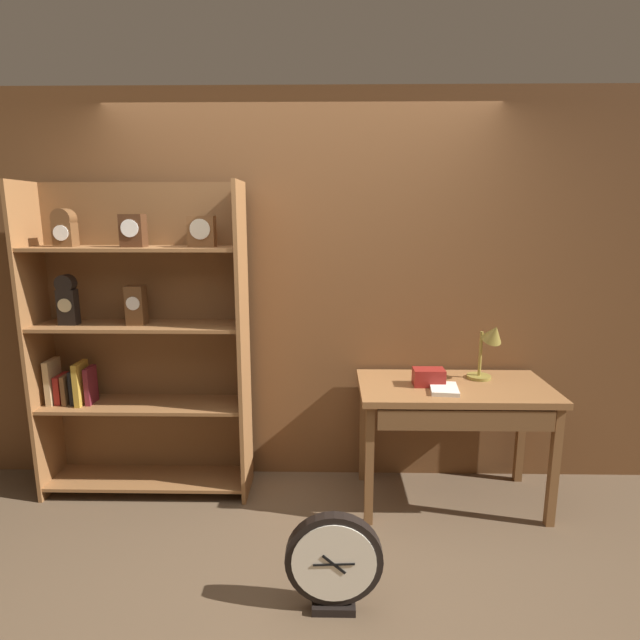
# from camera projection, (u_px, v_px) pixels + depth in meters

# --- Properties ---
(ground_plane) EXTENTS (10.00, 10.00, 0.00)m
(ground_plane) POSITION_uv_depth(u_px,v_px,m) (291.00, 596.00, 2.48)
(ground_plane) COLOR brown
(back_wood_panel) EXTENTS (4.80, 0.05, 2.60)m
(back_wood_panel) POSITION_uv_depth(u_px,v_px,m) (302.00, 293.00, 3.44)
(back_wood_panel) COLOR brown
(back_wood_panel) RESTS_ON ground
(bookshelf) EXTENTS (1.34, 0.35, 2.01)m
(bookshelf) POSITION_uv_depth(u_px,v_px,m) (137.00, 343.00, 3.28)
(bookshelf) COLOR brown
(bookshelf) RESTS_ON ground
(workbench) EXTENTS (1.18, 0.63, 0.78)m
(workbench) POSITION_uv_depth(u_px,v_px,m) (454.00, 402.00, 3.15)
(workbench) COLOR brown
(workbench) RESTS_ON ground
(desk_lamp) EXTENTS (0.22, 0.22, 0.38)m
(desk_lamp) POSITION_uv_depth(u_px,v_px,m) (490.00, 344.00, 3.20)
(desk_lamp) COLOR olive
(desk_lamp) RESTS_ON workbench
(toolbox_small) EXTENTS (0.19, 0.12, 0.10)m
(toolbox_small) POSITION_uv_depth(u_px,v_px,m) (429.00, 377.00, 3.14)
(toolbox_small) COLOR maroon
(toolbox_small) RESTS_ON workbench
(open_repair_manual) EXTENTS (0.19, 0.24, 0.02)m
(open_repair_manual) POSITION_uv_depth(u_px,v_px,m) (444.00, 389.00, 3.05)
(open_repair_manual) COLOR silver
(open_repair_manual) RESTS_ON workbench
(round_clock_large) EXTENTS (0.45, 0.11, 0.49)m
(round_clock_large) POSITION_uv_depth(u_px,v_px,m) (334.00, 562.00, 2.35)
(round_clock_large) COLOR black
(round_clock_large) RESTS_ON ground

